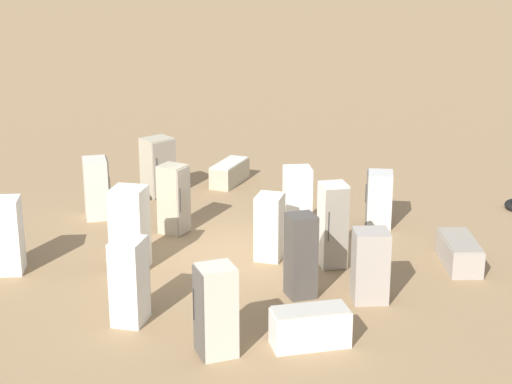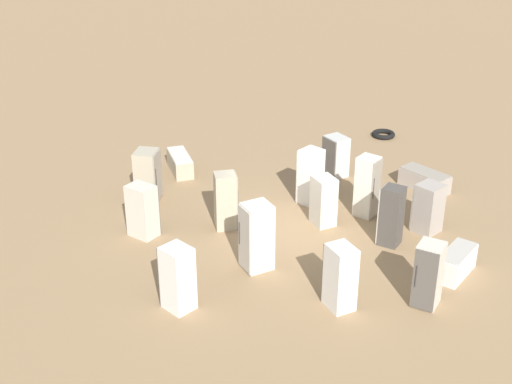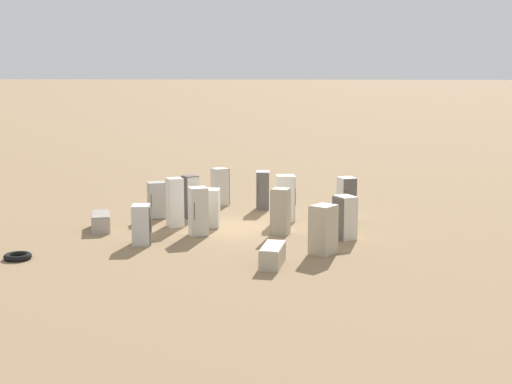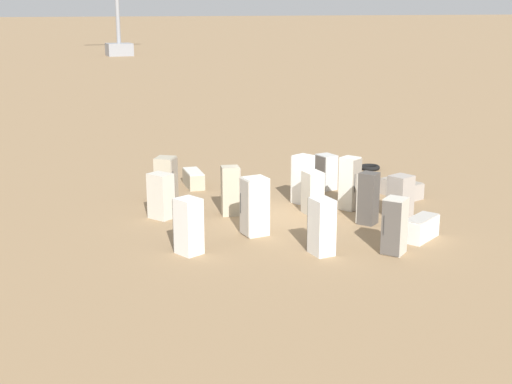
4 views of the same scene
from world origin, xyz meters
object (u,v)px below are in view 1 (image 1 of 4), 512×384
at_px(discarded_fridge_6, 158,167).
at_px(discarded_fridge_8, 297,203).
at_px(discarded_fridge_13, 216,311).
at_px(discarded_fridge_3, 310,327).
at_px(discarded_fridge_1, 300,255).
at_px(discarded_fridge_7, 333,225).
at_px(discarded_fridge_0, 230,173).
at_px(discarded_fridge_11, 174,199).
at_px(discarded_fridge_14, 370,265).
at_px(discarded_fridge_5, 459,252).
at_px(discarded_fridge_15, 270,227).
at_px(discarded_fridge_9, 7,235).
at_px(discarded_fridge_4, 379,199).
at_px(discarded_fridge_10, 97,188).
at_px(discarded_fridge_12, 129,228).
at_px(discarded_fridge_2, 130,281).

height_order(discarded_fridge_6, discarded_fridge_8, discarded_fridge_8).
bearing_deg(discarded_fridge_13, discarded_fridge_3, -99.52).
distance_m(discarded_fridge_1, discarded_fridge_3, 2.28).
relative_size(discarded_fridge_3, discarded_fridge_7, 0.79).
bearing_deg(discarded_fridge_3, discarded_fridge_7, -23.98).
bearing_deg(discarded_fridge_0, discarded_fridge_11, -84.30).
height_order(discarded_fridge_11, discarded_fridge_14, discarded_fridge_11).
relative_size(discarded_fridge_5, discarded_fridge_6, 1.08).
bearing_deg(discarded_fridge_15, discarded_fridge_0, 115.65).
distance_m(discarded_fridge_3, discarded_fridge_9, 7.36).
xyz_separation_m(discarded_fridge_4, discarded_fridge_14, (0.65, -4.53, 0.05)).
relative_size(discarded_fridge_5, discarded_fridge_11, 1.03).
xyz_separation_m(discarded_fridge_11, discarded_fridge_13, (3.23, -5.59, -0.02)).
bearing_deg(discarded_fridge_3, discarded_fridge_15, -4.25).
xyz_separation_m(discarded_fridge_4, discarded_fridge_9, (-7.23, -5.54, 0.14)).
height_order(discarded_fridge_5, discarded_fridge_8, discarded_fridge_8).
bearing_deg(discarded_fridge_3, discarded_fridge_10, 22.53).
height_order(discarded_fridge_1, discarded_fridge_4, discarded_fridge_1).
relative_size(discarded_fridge_10, discarded_fridge_14, 1.05).
bearing_deg(discarded_fridge_1, discarded_fridge_7, 44.89).
bearing_deg(discarded_fridge_14, discarded_fridge_6, 122.69).
relative_size(discarded_fridge_0, discarded_fridge_8, 0.90).
height_order(discarded_fridge_3, discarded_fridge_11, discarded_fridge_11).
bearing_deg(discarded_fridge_12, discarded_fridge_7, -75.80).
bearing_deg(discarded_fridge_2, discarded_fridge_15, 63.74).
bearing_deg(discarded_fridge_11, discarded_fridge_3, 56.12).
xyz_separation_m(discarded_fridge_12, discarded_fridge_14, (5.40, 0.01, -0.19)).
bearing_deg(discarded_fridge_6, discarded_fridge_13, 62.32).
xyz_separation_m(discarded_fridge_13, discarded_fridge_14, (2.16, 3.16, -0.10)).
height_order(discarded_fridge_7, discarded_fridge_9, discarded_fridge_7).
xyz_separation_m(discarded_fridge_5, discarded_fridge_12, (-6.98, -2.45, 0.63)).
xyz_separation_m(discarded_fridge_8, discarded_fridge_12, (-3.03, -2.98, 0.04)).
distance_m(discarded_fridge_7, discarded_fridge_8, 1.88).
relative_size(discarded_fridge_1, discarded_fridge_4, 1.26).
bearing_deg(discarded_fridge_8, discarded_fridge_10, 155.43).
xyz_separation_m(discarded_fridge_0, discarded_fridge_5, (7.10, -4.37, -0.01)).
bearing_deg(discarded_fridge_5, discarded_fridge_1, -157.42).
relative_size(discarded_fridge_4, discarded_fridge_6, 0.85).
relative_size(discarded_fridge_3, discarded_fridge_13, 0.90).
distance_m(discarded_fridge_3, discarded_fridge_5, 5.25).
xyz_separation_m(discarded_fridge_6, discarded_fridge_14, (7.06, -5.13, -0.08)).
relative_size(discarded_fridge_7, discarded_fridge_10, 1.22).
xyz_separation_m(discarded_fridge_4, discarded_fridge_13, (-1.51, -7.69, 0.15)).
xyz_separation_m(discarded_fridge_2, discarded_fridge_11, (-1.19, 4.86, 0.02)).
bearing_deg(discarded_fridge_11, discarded_fridge_14, 76.87).
height_order(discarded_fridge_0, discarded_fridge_15, discarded_fridge_15).
height_order(discarded_fridge_3, discarded_fridge_13, discarded_fridge_13).
relative_size(discarded_fridge_10, discarded_fridge_11, 0.91).
bearing_deg(discarded_fridge_1, discarded_fridge_10, 117.13).
xyz_separation_m(discarded_fridge_4, discarded_fridge_7, (-0.50, -2.98, 0.26)).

